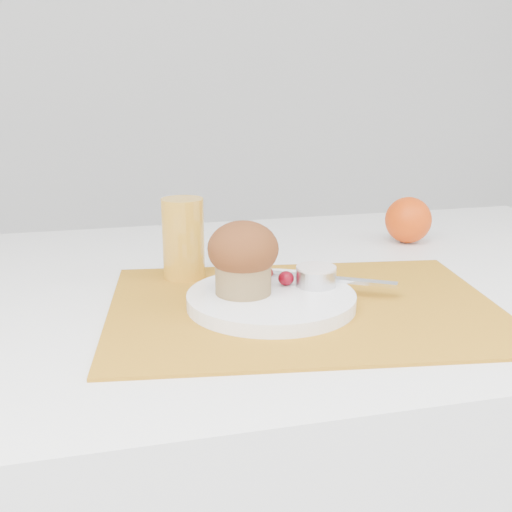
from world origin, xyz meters
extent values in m
cube|color=white|center=(0.00, 0.05, 0.38)|extent=(1.20, 0.80, 0.75)
cube|color=#B57519|center=(-0.07, -0.07, 0.75)|extent=(0.55, 0.44, 0.00)
cylinder|color=white|center=(-0.11, -0.07, 0.76)|extent=(0.24, 0.24, 0.02)
cylinder|color=#BDBDC1|center=(-0.05, -0.05, 0.78)|extent=(0.06, 0.06, 0.02)
cylinder|color=silver|center=(-0.05, -0.05, 0.80)|extent=(0.07, 0.07, 0.01)
ellipsoid|color=#4F0203|center=(-0.10, -0.01, 0.78)|extent=(0.02, 0.02, 0.02)
ellipsoid|color=#51020C|center=(-0.08, -0.04, 0.78)|extent=(0.02, 0.02, 0.02)
cube|color=silver|center=(-0.02, -0.04, 0.77)|extent=(0.17, 0.11, 0.00)
sphere|color=#E24407|center=(0.22, 0.20, 0.79)|extent=(0.08, 0.08, 0.08)
cylinder|color=gold|center=(-0.20, 0.08, 0.81)|extent=(0.07, 0.07, 0.12)
cylinder|color=olive|center=(-0.15, -0.06, 0.79)|extent=(0.07, 0.07, 0.04)
ellipsoid|color=#3E1B0B|center=(-0.15, -0.06, 0.83)|extent=(0.09, 0.09, 0.07)
camera|label=1|loc=(-0.32, -0.82, 1.05)|focal=45.00mm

